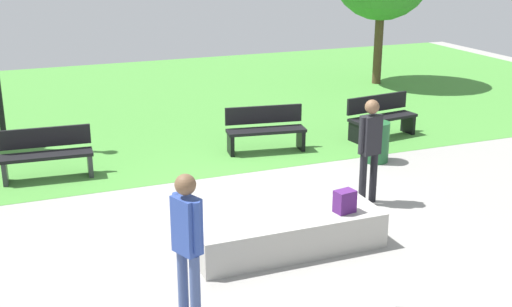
{
  "coord_description": "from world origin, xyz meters",
  "views": [
    {
      "loc": [
        -3.65,
        -9.03,
        4.14
      ],
      "look_at": [
        -0.16,
        -0.25,
        1.05
      ],
      "focal_mm": 46.19,
      "sensor_mm": 36.0,
      "label": 1
    }
  ],
  "objects_px": {
    "concrete_ledge": "(287,232)",
    "park_bench_far_left": "(381,116)",
    "trash_bin": "(376,142)",
    "skater_performing_trick": "(187,237)",
    "skater_watching": "(370,143)",
    "park_bench_by_oak": "(265,128)",
    "park_bench_center_lawn": "(47,153)",
    "backpack_on_ledge": "(345,201)"
  },
  "relations": [
    {
      "from": "park_bench_center_lawn",
      "to": "trash_bin",
      "type": "bearing_deg",
      "value": -12.92
    },
    {
      "from": "park_bench_far_left",
      "to": "park_bench_by_oak",
      "type": "xyz_separation_m",
      "value": [
        -2.72,
        0.0,
        0.0
      ]
    },
    {
      "from": "backpack_on_ledge",
      "to": "park_bench_far_left",
      "type": "distance_m",
      "value": 5.57
    },
    {
      "from": "skater_watching",
      "to": "park_bench_center_lawn",
      "type": "distance_m",
      "value": 5.75
    },
    {
      "from": "skater_performing_trick",
      "to": "park_bench_center_lawn",
      "type": "height_order",
      "value": "skater_performing_trick"
    },
    {
      "from": "concrete_ledge",
      "to": "skater_performing_trick",
      "type": "bearing_deg",
      "value": -144.52
    },
    {
      "from": "skater_performing_trick",
      "to": "skater_watching",
      "type": "relative_size",
      "value": 1.02
    },
    {
      "from": "concrete_ledge",
      "to": "backpack_on_ledge",
      "type": "relative_size",
      "value": 8.36
    },
    {
      "from": "concrete_ledge",
      "to": "trash_bin",
      "type": "distance_m",
      "value": 4.28
    },
    {
      "from": "skater_performing_trick",
      "to": "skater_watching",
      "type": "height_order",
      "value": "skater_performing_trick"
    },
    {
      "from": "skater_watching",
      "to": "park_bench_center_lawn",
      "type": "relative_size",
      "value": 1.07
    },
    {
      "from": "backpack_on_ledge",
      "to": "park_bench_center_lawn",
      "type": "distance_m",
      "value": 5.72
    },
    {
      "from": "park_bench_far_left",
      "to": "trash_bin",
      "type": "bearing_deg",
      "value": -124.9
    },
    {
      "from": "skater_watching",
      "to": "trash_bin",
      "type": "xyz_separation_m",
      "value": [
        1.26,
        1.8,
        -0.63
      ]
    },
    {
      "from": "backpack_on_ledge",
      "to": "park_bench_by_oak",
      "type": "bearing_deg",
      "value": 71.77
    },
    {
      "from": "backpack_on_ledge",
      "to": "park_bench_far_left",
      "type": "xyz_separation_m",
      "value": [
        3.36,
        4.43,
        -0.18
      ]
    },
    {
      "from": "park_bench_far_left",
      "to": "trash_bin",
      "type": "xyz_separation_m",
      "value": [
        -0.98,
        -1.4,
        -0.09
      ]
    },
    {
      "from": "skater_performing_trick",
      "to": "park_bench_center_lawn",
      "type": "distance_m",
      "value": 5.63
    },
    {
      "from": "skater_performing_trick",
      "to": "skater_watching",
      "type": "bearing_deg",
      "value": 32.12
    },
    {
      "from": "skater_performing_trick",
      "to": "park_bench_by_oak",
      "type": "bearing_deg",
      "value": 59.84
    },
    {
      "from": "concrete_ledge",
      "to": "backpack_on_ledge",
      "type": "bearing_deg",
      "value": -12.34
    },
    {
      "from": "backpack_on_ledge",
      "to": "concrete_ledge",
      "type": "bearing_deg",
      "value": 157.62
    },
    {
      "from": "skater_performing_trick",
      "to": "trash_bin",
      "type": "distance_m",
      "value": 6.48
    },
    {
      "from": "concrete_ledge",
      "to": "park_bench_far_left",
      "type": "height_order",
      "value": "park_bench_far_left"
    },
    {
      "from": "park_bench_by_oak",
      "to": "park_bench_center_lawn",
      "type": "xyz_separation_m",
      "value": [
        -4.27,
        -0.03,
        0.0
      ]
    },
    {
      "from": "concrete_ledge",
      "to": "park_bench_far_left",
      "type": "xyz_separation_m",
      "value": [
        4.16,
        4.26,
        0.23
      ]
    },
    {
      "from": "skater_performing_trick",
      "to": "skater_watching",
      "type": "distance_m",
      "value": 4.37
    },
    {
      "from": "park_bench_by_oak",
      "to": "park_bench_center_lawn",
      "type": "bearing_deg",
      "value": -179.66
    },
    {
      "from": "park_bench_by_oak",
      "to": "park_bench_center_lawn",
      "type": "distance_m",
      "value": 4.27
    },
    {
      "from": "concrete_ledge",
      "to": "skater_watching",
      "type": "height_order",
      "value": "skater_watching"
    },
    {
      "from": "skater_watching",
      "to": "park_bench_by_oak",
      "type": "height_order",
      "value": "skater_watching"
    },
    {
      "from": "park_bench_center_lawn",
      "to": "skater_watching",
      "type": "bearing_deg",
      "value": -33.75
    },
    {
      "from": "skater_watching",
      "to": "park_bench_by_oak",
      "type": "bearing_deg",
      "value": 98.63
    },
    {
      "from": "park_bench_far_left",
      "to": "trash_bin",
      "type": "distance_m",
      "value": 1.71
    },
    {
      "from": "backpack_on_ledge",
      "to": "park_bench_far_left",
      "type": "relative_size",
      "value": 0.19
    },
    {
      "from": "skater_performing_trick",
      "to": "park_bench_by_oak",
      "type": "height_order",
      "value": "skater_performing_trick"
    },
    {
      "from": "trash_bin",
      "to": "skater_performing_trick",
      "type": "bearing_deg",
      "value": -140.25
    },
    {
      "from": "park_bench_by_oak",
      "to": "concrete_ledge",
      "type": "bearing_deg",
      "value": -108.61
    },
    {
      "from": "backpack_on_ledge",
      "to": "trash_bin",
      "type": "height_order",
      "value": "backpack_on_ledge"
    },
    {
      "from": "skater_performing_trick",
      "to": "trash_bin",
      "type": "bearing_deg",
      "value": 39.75
    },
    {
      "from": "concrete_ledge",
      "to": "park_bench_by_oak",
      "type": "relative_size",
      "value": 1.62
    },
    {
      "from": "park_bench_by_oak",
      "to": "skater_performing_trick",
      "type": "bearing_deg",
      "value": -120.16
    }
  ]
}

